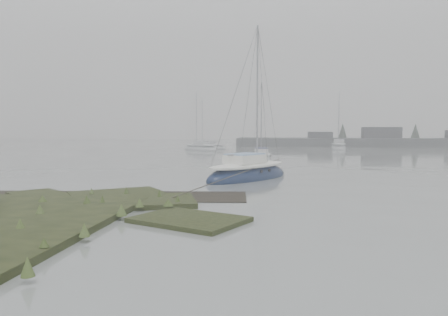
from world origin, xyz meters
The scene contains 7 objects.
ground centered at (0.00, 30.00, 0.00)m, with size 160.00×160.00×0.00m, color slate.
far_shoreline centered at (26.84, 61.90, 0.85)m, with size 60.00×8.00×4.15m.
sailboat_main centered at (1.49, 11.99, 0.32)m, with size 5.90×7.36×10.19m.
sailboat_white centered at (1.61, 27.00, 0.25)m, with size 2.32×5.86×8.09m.
sailboat_far_a centered at (-7.72, 45.40, 0.27)m, with size 6.19×5.36×8.77m.
sailboat_far_b centered at (11.97, 51.96, 0.29)m, with size 2.57×6.65×9.20m.
sailboat_far_c centered at (-7.41, 49.11, 0.25)m, with size 5.71×2.16×7.92m.
Camera 1 is at (3.51, -14.54, 3.12)m, focal length 35.00 mm.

